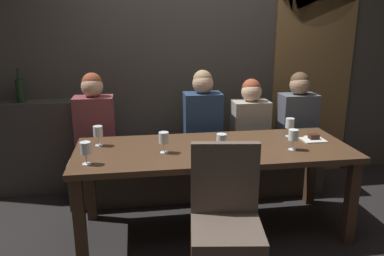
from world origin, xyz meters
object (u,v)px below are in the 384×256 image
diner_redhead (94,119)px  wine_glass_end_left (293,136)px  dining_table (214,158)px  wine_bottle_dark_red (20,90)px  banquette_bench (199,173)px  wine_glass_near_left (290,124)px  wine_glass_end_right (85,149)px  diner_far_end (250,117)px  wine_glass_far_left (98,132)px  chair_near_side (226,211)px  diner_bearded (203,115)px  wine_glass_center_front (164,139)px  dessert_plate (313,138)px  wine_glass_center_back (221,140)px  diner_near_end (298,113)px

diner_redhead → wine_glass_end_left: size_ratio=4.97×
wine_glass_end_left → dining_table: bearing=166.0°
dining_table → wine_bottle_dark_red: wine_bottle_dark_red is taller
banquette_bench → wine_bottle_dark_red: bearing=169.3°
wine_glass_near_left → wine_glass_end_right: size_ratio=1.00×
diner_far_end → wine_glass_far_left: diner_far_end is taller
chair_near_side → diner_redhead: 1.72m
banquette_bench → diner_bearded: size_ratio=3.04×
wine_glass_center_front → dessert_plate: bearing=5.9°
wine_bottle_dark_red → wine_glass_end_left: (2.31, -1.17, -0.22)m
banquette_bench → wine_bottle_dark_red: 1.93m
diner_far_end → wine_glass_end_right: 1.76m
wine_bottle_dark_red → dining_table: bearing=-30.9°
diner_bearded → diner_far_end: (0.49, 0.02, -0.05)m
dining_table → wine_glass_near_left: 0.77m
diner_redhead → wine_glass_end_left: bearing=-28.2°
wine_glass_end_right → dessert_plate: size_ratio=0.86×
wine_bottle_dark_red → wine_glass_near_left: (2.42, -0.83, -0.22)m
wine_bottle_dark_red → wine_glass_near_left: bearing=-19.0°
dining_table → wine_glass_center_front: bearing=-170.6°
wine_bottle_dark_red → wine_glass_center_back: bearing=-34.9°
chair_near_side → wine_glass_end_left: 0.93m
diner_far_end → diner_near_end: 0.48m
wine_bottle_dark_red → wine_glass_near_left: wine_bottle_dark_red is taller
diner_redhead → diner_far_end: size_ratio=1.13×
wine_glass_center_front → wine_glass_near_left: same height
wine_glass_center_front → wine_glass_far_left: bearing=153.8°
wine_glass_center_front → dessert_plate: (1.28, 0.13, -0.10)m
diner_bearded → dessert_plate: size_ratio=4.33×
diner_far_end → wine_glass_center_back: bearing=-119.3°
wine_glass_center_front → wine_glass_far_left: size_ratio=1.00×
wine_glass_center_front → wine_glass_near_left: 1.15m
diner_near_end → wine_glass_center_front: 1.60m
dining_table → diner_far_end: 0.89m
wine_glass_near_left → chair_near_side: bearing=-130.7°
wine_glass_center_front → wine_glass_end_left: same height
diner_near_end → wine_glass_end_right: (-1.97, -0.92, 0.03)m
chair_near_side → wine_glass_center_back: chair_near_side is taller
dessert_plate → diner_far_end: bearing=118.8°
chair_near_side → wine_glass_far_left: chair_near_side is taller
diner_far_end → wine_glass_far_left: 1.53m
diner_near_end → dessert_plate: diner_near_end is taller
wine_glass_far_left → wine_glass_near_left: (1.63, 0.01, -0.00)m
diner_far_end → wine_glass_center_back: diner_far_end is taller
diner_bearded → wine_glass_far_left: diner_bearded is taller
wine_glass_center_back → wine_bottle_dark_red: bearing=145.1°
dining_table → wine_glass_end_right: bearing=-166.7°
banquette_bench → wine_bottle_dark_red: wine_bottle_dark_red is taller
wine_glass_center_front → wine_glass_end_left: (1.01, -0.08, -0.00)m
diner_bearded → banquette_bench: bearing=162.6°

